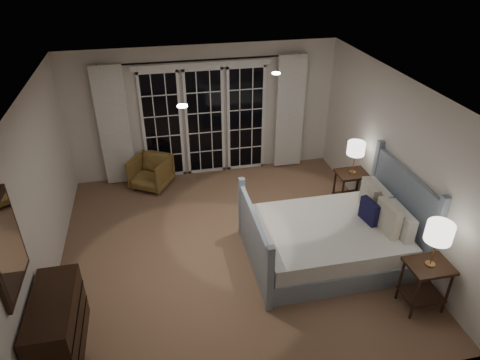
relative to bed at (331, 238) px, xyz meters
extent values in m
plane|color=brown|center=(-1.42, 0.49, -0.33)|extent=(5.00, 5.00, 0.00)
plane|color=white|center=(-1.42, 0.49, 2.17)|extent=(5.00, 5.00, 0.00)
cube|color=silver|center=(-3.92, 0.49, 0.92)|extent=(0.02, 5.00, 2.50)
cube|color=silver|center=(1.08, 0.49, 0.92)|extent=(0.02, 5.00, 2.50)
cube|color=silver|center=(-1.42, 2.99, 0.92)|extent=(5.00, 0.02, 2.50)
cube|color=silver|center=(-1.42, -2.01, 0.92)|extent=(5.00, 0.02, 2.50)
cube|color=black|center=(-2.22, 2.96, 0.72)|extent=(0.66, 0.02, 2.02)
cube|color=black|center=(-1.42, 2.96, 0.72)|extent=(0.66, 0.02, 2.02)
cube|color=black|center=(-0.62, 2.96, 0.72)|extent=(0.66, 0.02, 2.02)
cube|color=white|center=(-1.42, 2.94, 1.82)|extent=(2.50, 0.04, 0.10)
cylinder|color=black|center=(-1.42, 2.89, 1.92)|extent=(3.50, 0.03, 0.03)
cube|color=white|center=(-3.07, 2.87, 0.82)|extent=(0.55, 0.10, 2.25)
cube|color=white|center=(0.23, 2.87, 0.82)|extent=(0.55, 0.10, 2.25)
cylinder|color=white|center=(-0.62, 1.09, 2.16)|extent=(0.12, 0.12, 0.01)
cylinder|color=white|center=(-2.02, 0.09, 2.16)|extent=(0.12, 0.12, 0.01)
cube|color=gray|center=(-0.07, 0.00, -0.18)|extent=(2.08, 1.62, 0.30)
cube|color=silver|center=(-0.07, 0.00, 0.10)|extent=(2.02, 1.56, 0.25)
cube|color=gray|center=(1.03, 0.00, 0.33)|extent=(0.06, 1.62, 1.32)
cube|color=gray|center=(-1.16, 0.00, 0.12)|extent=(0.06, 1.62, 0.91)
cube|color=silver|center=(0.83, -0.32, 0.41)|extent=(0.14, 0.60, 0.36)
cube|color=silver|center=(0.83, 0.32, 0.41)|extent=(0.14, 0.60, 0.36)
cube|color=beige|center=(0.67, -0.28, 0.45)|extent=(0.16, 0.46, 0.45)
cube|color=beige|center=(0.67, 0.28, 0.45)|extent=(0.16, 0.46, 0.45)
cube|color=#141437|center=(0.53, 0.00, 0.40)|extent=(0.15, 0.35, 0.34)
cube|color=black|center=(0.76, -1.16, 0.34)|extent=(0.53, 0.43, 0.04)
cube|color=black|center=(0.76, -1.16, -0.14)|extent=(0.49, 0.38, 0.03)
cylinder|color=black|center=(0.54, -1.33, 0.00)|extent=(0.04, 0.04, 0.66)
cylinder|color=black|center=(0.98, -1.33, 0.00)|extent=(0.04, 0.04, 0.66)
cylinder|color=black|center=(0.54, -0.99, 0.00)|extent=(0.04, 0.04, 0.66)
cylinder|color=black|center=(0.98, -0.99, 0.00)|extent=(0.04, 0.04, 0.66)
cube|color=black|center=(0.83, 1.19, 0.32)|extent=(0.52, 0.41, 0.04)
cube|color=black|center=(0.83, 1.19, -0.14)|extent=(0.48, 0.37, 0.03)
cylinder|color=black|center=(0.62, 1.02, -0.01)|extent=(0.04, 0.04, 0.64)
cylinder|color=black|center=(1.05, 1.02, -0.01)|extent=(0.04, 0.04, 0.64)
cylinder|color=black|center=(0.62, 1.35, -0.01)|extent=(0.04, 0.04, 0.64)
cylinder|color=black|center=(1.05, 1.35, -0.01)|extent=(0.04, 0.04, 0.64)
cylinder|color=#A97B43|center=(0.76, -1.16, 0.37)|extent=(0.12, 0.12, 0.02)
cylinder|color=#A97B43|center=(0.76, -1.16, 0.56)|extent=(0.02, 0.02, 0.36)
cylinder|color=white|center=(0.76, -1.16, 0.85)|extent=(0.32, 0.32, 0.23)
cylinder|color=#A97B43|center=(0.83, 1.19, 0.35)|extent=(0.12, 0.12, 0.02)
cylinder|color=#A97B43|center=(0.83, 1.19, 0.53)|extent=(0.02, 0.02, 0.33)
cylinder|color=white|center=(0.83, 1.19, 0.80)|extent=(0.29, 0.29, 0.21)
imported|color=brown|center=(-2.51, 2.59, -0.03)|extent=(0.91, 0.91, 0.61)
cube|color=black|center=(-3.65, -0.91, 0.06)|extent=(0.46, 1.11, 0.79)
cube|color=black|center=(-3.41, -0.91, -0.07)|extent=(0.01, 1.09, 0.01)
cube|color=black|center=(-3.41, -0.91, 0.19)|extent=(0.01, 1.09, 0.01)
cube|color=black|center=(-3.89, -0.91, 1.22)|extent=(0.04, 0.85, 1.00)
cube|color=white|center=(-3.86, -0.91, 1.22)|extent=(0.01, 0.73, 0.88)
camera|label=1|loc=(-2.34, -4.56, 3.90)|focal=32.00mm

